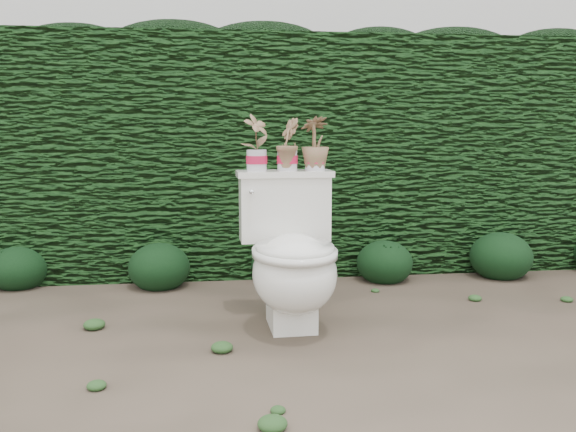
{
  "coord_description": "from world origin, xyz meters",
  "views": [
    {
      "loc": [
        -0.42,
        -2.82,
        1.01
      ],
      "look_at": [
        -0.03,
        0.25,
        0.55
      ],
      "focal_mm": 38.0,
      "sensor_mm": 36.0,
      "label": 1
    }
  ],
  "objects": [
    {
      "name": "liriope_clump_3",
      "position": [
        -0.01,
        1.13,
        0.13
      ],
      "size": [
        0.33,
        0.33,
        0.26
      ],
      "primitive_type": "ellipsoid",
      "color": "black",
      "rests_on": "ground"
    },
    {
      "name": "liriope_clump_1",
      "position": [
        -1.63,
        1.12,
        0.15
      ],
      "size": [
        0.37,
        0.37,
        0.29
      ],
      "primitive_type": "ellipsoid",
      "color": "black",
      "rests_on": "ground"
    },
    {
      "name": "liriope_clump_2",
      "position": [
        -0.75,
        1.0,
        0.15
      ],
      "size": [
        0.39,
        0.39,
        0.31
      ],
      "primitive_type": "ellipsoid",
      "color": "black",
      "rests_on": "ground"
    },
    {
      "name": "potted_plant_right",
      "position": [
        0.13,
        0.35,
        0.91
      ],
      "size": [
        0.2,
        0.2,
        0.27
      ],
      "primitive_type": "imported",
      "rotation": [
        0.0,
        0.0,
        3.59
      ],
      "color": "#277F28",
      "rests_on": "toilet"
    },
    {
      "name": "toilet",
      "position": [
        -0.03,
        0.11,
        0.36
      ],
      "size": [
        0.51,
        0.69,
        0.78
      ],
      "rotation": [
        0.0,
        0.0,
        0.03
      ],
      "color": "white",
      "rests_on": "ground"
    },
    {
      "name": "potted_plant_left",
      "position": [
        -0.18,
        0.34,
        0.92
      ],
      "size": [
        0.18,
        0.17,
        0.28
      ],
      "primitive_type": "imported",
      "rotation": [
        0.0,
        0.0,
        0.68
      ],
      "color": "#277F28",
      "rests_on": "toilet"
    },
    {
      "name": "liriope_clump_4",
      "position": [
        0.7,
        0.98,
        0.15
      ],
      "size": [
        0.37,
        0.37,
        0.29
      ],
      "primitive_type": "ellipsoid",
      "color": "black",
      "rests_on": "ground"
    },
    {
      "name": "potted_plant_center",
      "position": [
        -0.02,
        0.35,
        0.91
      ],
      "size": [
        0.14,
        0.16,
        0.26
      ],
      "primitive_type": "imported",
      "rotation": [
        0.0,
        0.0,
        1.39
      ],
      "color": "#277F28",
      "rests_on": "toilet"
    },
    {
      "name": "liriope_clump_5",
      "position": [
        1.51,
        0.98,
        0.17
      ],
      "size": [
        0.41,
        0.41,
        0.33
      ],
      "primitive_type": "ellipsoid",
      "color": "black",
      "rests_on": "ground"
    },
    {
      "name": "house_wall",
      "position": [
        0.6,
        6.0,
        2.0
      ],
      "size": [
        8.0,
        3.5,
        4.0
      ],
      "primitive_type": "cube",
      "color": "silver",
      "rests_on": "ground"
    },
    {
      "name": "ground",
      "position": [
        0.0,
        0.0,
        0.0
      ],
      "size": [
        60.0,
        60.0,
        0.0
      ],
      "primitive_type": "plane",
      "color": "brown",
      "rests_on": "ground"
    },
    {
      "name": "hedge",
      "position": [
        0.0,
        1.6,
        0.8
      ],
      "size": [
        8.0,
        1.0,
        1.6
      ],
      "primitive_type": "cube",
      "color": "#1B4517",
      "rests_on": "ground"
    }
  ]
}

